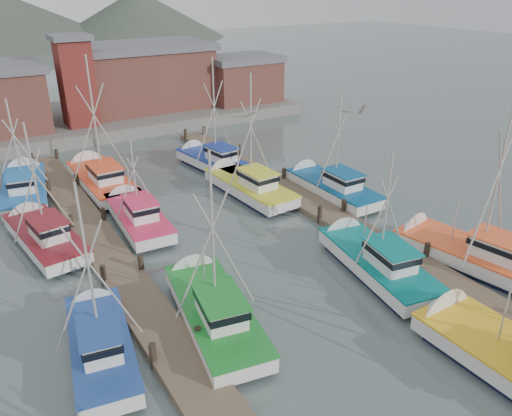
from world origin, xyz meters
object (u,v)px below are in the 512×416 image
lookout_tower (76,80)px  boat_4 (211,307)px  boat_12 (100,178)px  boat_8 (136,215)px

lookout_tower → boat_4: lookout_tower is taller
boat_4 → boat_12: size_ratio=0.86×
boat_4 → boat_12: 19.01m
lookout_tower → boat_8: lookout_tower is taller
lookout_tower → boat_12: bearing=-99.4°
boat_4 → boat_12: (0.17, 19.01, 0.01)m
boat_4 → boat_12: boat_12 is taller
boat_4 → boat_8: (0.37, 11.43, -0.01)m
boat_12 → boat_4: bearing=-91.8°
boat_12 → boat_8: bearing=-89.8°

